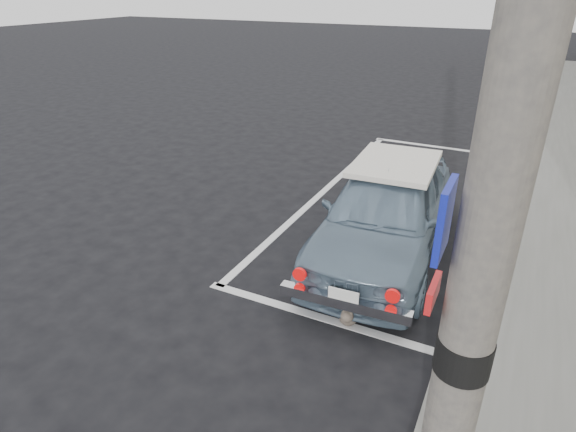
# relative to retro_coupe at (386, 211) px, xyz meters

# --- Properties ---
(ground) EXTENTS (80.00, 80.00, 0.00)m
(ground) POSITION_rel_retro_coupe_xyz_m (-0.68, -1.22, -0.65)
(ground) COLOR black
(ground) RESTS_ON ground
(pline_rear) EXTENTS (3.00, 0.12, 0.01)m
(pline_rear) POSITION_rel_retro_coupe_xyz_m (-0.18, -1.72, -0.64)
(pline_rear) COLOR silver
(pline_rear) RESTS_ON ground
(pline_front) EXTENTS (3.00, 0.12, 0.01)m
(pline_front) POSITION_rel_retro_coupe_xyz_m (-0.18, 5.28, -0.64)
(pline_front) COLOR silver
(pline_front) RESTS_ON ground
(pline_side) EXTENTS (0.12, 7.00, 0.01)m
(pline_side) POSITION_rel_retro_coupe_xyz_m (-1.58, 1.78, -0.64)
(pline_side) COLOR silver
(pline_side) RESTS_ON ground
(retro_coupe) EXTENTS (1.71, 3.84, 1.28)m
(retro_coupe) POSITION_rel_retro_coupe_xyz_m (0.00, 0.00, 0.00)
(retro_coupe) COLOR slate
(retro_coupe) RESTS_ON ground
(cat) EXTENTS (0.29, 0.53, 0.28)m
(cat) POSITION_rel_retro_coupe_xyz_m (0.11, -1.65, -0.52)
(cat) COLOR #6D6053
(cat) RESTS_ON ground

